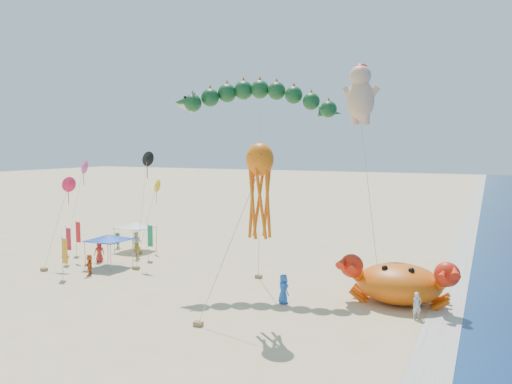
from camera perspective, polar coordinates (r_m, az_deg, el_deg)
ground at (r=36.56m, az=1.53°, el=-10.59°), size 320.00×320.00×0.00m
foam_strip at (r=33.79m, az=20.97°, el=-12.26°), size 320.00×320.00×0.00m
crab_inflatable at (r=33.37m, az=16.01°, el=-9.87°), size 7.19×4.66×3.15m
dragon_kite at (r=37.13m, az=0.18°, el=10.12°), size 11.92×6.65×14.45m
cherub_kite at (r=40.03m, az=11.87°, el=11.04°), size 3.33×2.81×16.31m
octopus_kite at (r=28.06m, az=0.40°, el=0.96°), size 3.71×3.31×10.17m
canopy_blue at (r=43.23m, az=-16.47°, el=-5.00°), size 3.23×3.23×2.71m
canopy_white at (r=49.26m, az=-13.62°, el=-3.69°), size 3.34×3.34×2.71m
feather_flags at (r=44.86m, az=-18.32°, el=-5.24°), size 7.72×7.95×3.20m
beachgoers at (r=42.54m, az=-12.02°, el=-7.24°), size 29.97×10.18×1.89m
small_kites at (r=46.01m, az=-16.03°, el=1.02°), size 8.37×11.62×9.59m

